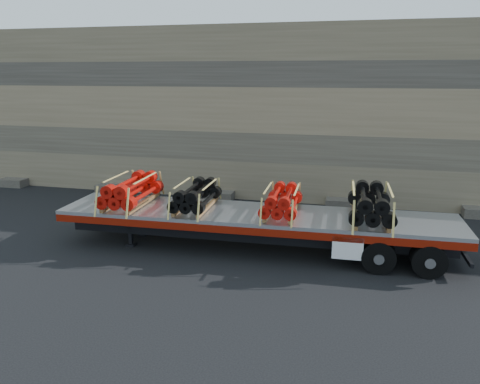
{
  "coord_description": "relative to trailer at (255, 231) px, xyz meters",
  "views": [
    {
      "loc": [
        2.39,
        -13.37,
        5.17
      ],
      "look_at": [
        -1.09,
        0.64,
        1.47
      ],
      "focal_mm": 35.0,
      "sensor_mm": 36.0,
      "label": 1
    }
  ],
  "objects": [
    {
      "name": "trailer",
      "position": [
        0.0,
        0.0,
        0.0
      ],
      "size": [
        11.74,
        2.59,
        1.17
      ],
      "primitive_type": null,
      "rotation": [
        0.0,
        0.0,
        0.03
      ],
      "color": "#B7B9BF",
      "rests_on": "ground"
    },
    {
      "name": "bundle_front",
      "position": [
        -3.9,
        -0.12,
        1.0
      ],
      "size": [
        1.26,
        2.41,
        0.84
      ],
      "primitive_type": null,
      "rotation": [
        0.0,
        0.0,
        0.03
      ],
      "color": "red",
      "rests_on": "trailer"
    },
    {
      "name": "bundle_midfront",
      "position": [
        -1.8,
        -0.05,
        0.96
      ],
      "size": [
        1.12,
        2.14,
        0.75
      ],
      "primitive_type": null,
      "rotation": [
        0.0,
        0.0,
        0.03
      ],
      "color": "black",
      "rests_on": "trailer"
    },
    {
      "name": "bundle_rear",
      "position": [
        3.28,
        0.1,
        1.01
      ],
      "size": [
        1.27,
        2.43,
        0.85
      ],
      "primitive_type": null,
      "rotation": [
        0.0,
        0.0,
        0.03
      ],
      "color": "black",
      "rests_on": "trailer"
    },
    {
      "name": "rock_wall",
      "position": [
        0.37,
        6.95,
        2.92
      ],
      "size": [
        44.0,
        3.0,
        7.0
      ],
      "primitive_type": "cube",
      "color": "#7A6B54",
      "rests_on": "ground"
    },
    {
      "name": "ground",
      "position": [
        0.37,
        0.45,
        -0.58
      ],
      "size": [
        120.0,
        120.0,
        0.0
      ],
      "primitive_type": "plane",
      "color": "black",
      "rests_on": "ground"
    },
    {
      "name": "bundle_midrear",
      "position": [
        0.79,
        0.02,
        0.95
      ],
      "size": [
        1.09,
        2.08,
        0.73
      ],
      "primitive_type": null,
      "rotation": [
        0.0,
        0.0,
        0.03
      ],
      "color": "red",
      "rests_on": "trailer"
    }
  ]
}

